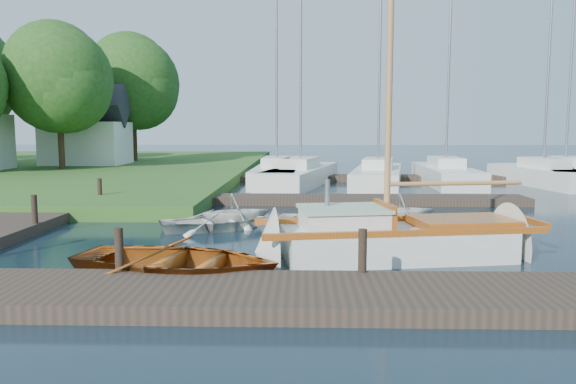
{
  "coord_description": "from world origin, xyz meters",
  "views": [
    {
      "loc": [
        0.4,
        -15.11,
        2.95
      ],
      "look_at": [
        0.0,
        0.0,
        1.2
      ],
      "focal_mm": 35.0,
      "sensor_mm": 36.0,
      "label": 1
    }
  ],
  "objects_px": {
    "marina_boat_3": "(446,173)",
    "marina_boat_5": "(565,173)",
    "mooring_post_1": "(119,249)",
    "tender_c": "(336,218)",
    "tree_3": "(59,78)",
    "mooring_post_4": "(34,209)",
    "house_c": "(87,133)",
    "tender_b": "(236,208)",
    "tender_d": "(403,206)",
    "tender_a": "(215,219)",
    "marina_boat_0": "(277,173)",
    "mooring_post_5": "(100,189)",
    "sailboat": "(402,243)",
    "dinghy": "(177,256)",
    "marina_boat_1": "(300,174)",
    "marina_boat_2": "(378,175)",
    "mooring_post_2": "(363,251)",
    "tree_7": "(133,82)",
    "marina_boat_4": "(543,174)"
  },
  "relations": [
    {
      "from": "marina_boat_3",
      "to": "marina_boat_5",
      "type": "distance_m",
      "value": 6.36
    },
    {
      "from": "mooring_post_1",
      "to": "tender_c",
      "type": "relative_size",
      "value": 0.23
    },
    {
      "from": "marina_boat_3",
      "to": "tree_3",
      "type": "bearing_deg",
      "value": 82.31
    },
    {
      "from": "mooring_post_4",
      "to": "house_c",
      "type": "relative_size",
      "value": 0.15
    },
    {
      "from": "mooring_post_4",
      "to": "tender_b",
      "type": "height_order",
      "value": "mooring_post_4"
    },
    {
      "from": "tender_d",
      "to": "tree_3",
      "type": "distance_m",
      "value": 24.22
    },
    {
      "from": "tender_a",
      "to": "marina_boat_3",
      "type": "height_order",
      "value": "marina_boat_3"
    },
    {
      "from": "marina_boat_0",
      "to": "tree_3",
      "type": "xyz_separation_m",
      "value": [
        -13.03,
        3.82,
        5.23
      ]
    },
    {
      "from": "marina_boat_5",
      "to": "mooring_post_5",
      "type": "bearing_deg",
      "value": 130.35
    },
    {
      "from": "sailboat",
      "to": "tender_b",
      "type": "xyz_separation_m",
      "value": [
        -4.23,
        3.97,
        0.2
      ]
    },
    {
      "from": "mooring_post_5",
      "to": "sailboat",
      "type": "height_order",
      "value": "sailboat"
    },
    {
      "from": "dinghy",
      "to": "tender_d",
      "type": "relative_size",
      "value": 2.11
    },
    {
      "from": "marina_boat_1",
      "to": "house_c",
      "type": "xyz_separation_m",
      "value": [
        -14.28,
        8.29,
        2.02
      ]
    },
    {
      "from": "mooring_post_5",
      "to": "marina_boat_5",
      "type": "distance_m",
      "value": 23.34
    },
    {
      "from": "mooring_post_5",
      "to": "marina_boat_2",
      "type": "bearing_deg",
      "value": 36.3
    },
    {
      "from": "marina_boat_5",
      "to": "marina_boat_3",
      "type": "bearing_deg",
      "value": 109.24
    },
    {
      "from": "mooring_post_4",
      "to": "marina_boat_2",
      "type": "xyz_separation_m",
      "value": [
        11.18,
        13.22,
        -0.14
      ]
    },
    {
      "from": "marina_boat_0",
      "to": "marina_boat_1",
      "type": "bearing_deg",
      "value": -110.91
    },
    {
      "from": "mooring_post_5",
      "to": "tree_3",
      "type": "bearing_deg",
      "value": 118.2
    },
    {
      "from": "mooring_post_2",
      "to": "marina_boat_5",
      "type": "bearing_deg",
      "value": 57.2
    },
    {
      "from": "mooring_post_2",
      "to": "tree_7",
      "type": "distance_m",
      "value": 34.3
    },
    {
      "from": "tender_b",
      "to": "tender_c",
      "type": "relative_size",
      "value": 0.6
    },
    {
      "from": "dinghy",
      "to": "tree_7",
      "type": "distance_m",
      "value": 32.51
    },
    {
      "from": "tender_c",
      "to": "marina_boat_5",
      "type": "xyz_separation_m",
      "value": [
        12.87,
        13.9,
        0.21
      ]
    },
    {
      "from": "mooring_post_4",
      "to": "dinghy",
      "type": "relative_size",
      "value": 0.19
    },
    {
      "from": "tender_a",
      "to": "marina_boat_2",
      "type": "height_order",
      "value": "marina_boat_2"
    },
    {
      "from": "mooring_post_2",
      "to": "marina_boat_2",
      "type": "distance_m",
      "value": 18.41
    },
    {
      "from": "tender_b",
      "to": "marina_boat_5",
      "type": "height_order",
      "value": "marina_boat_5"
    },
    {
      "from": "tender_d",
      "to": "marina_boat_3",
      "type": "height_order",
      "value": "marina_boat_3"
    },
    {
      "from": "tender_c",
      "to": "marina_boat_3",
      "type": "relative_size",
      "value": 0.28
    },
    {
      "from": "mooring_post_5",
      "to": "tender_b",
      "type": "distance_m",
      "value": 6.49
    },
    {
      "from": "tender_d",
      "to": "tree_3",
      "type": "xyz_separation_m",
      "value": [
        -17.51,
        15.87,
        5.29
      ]
    },
    {
      "from": "tender_d",
      "to": "house_c",
      "type": "bearing_deg",
      "value": 37.92
    },
    {
      "from": "mooring_post_1",
      "to": "tender_a",
      "type": "distance_m",
      "value": 5.93
    },
    {
      "from": "marina_boat_4",
      "to": "marina_boat_5",
      "type": "distance_m",
      "value": 1.82
    },
    {
      "from": "dinghy",
      "to": "tender_d",
      "type": "height_order",
      "value": "tender_d"
    },
    {
      "from": "mooring_post_5",
      "to": "tree_3",
      "type": "relative_size",
      "value": 0.09
    },
    {
      "from": "mooring_post_1",
      "to": "marina_boat_5",
      "type": "xyz_separation_m",
      "value": [
        17.22,
        19.73,
        -0.13
      ]
    },
    {
      "from": "marina_boat_1",
      "to": "marina_boat_2",
      "type": "xyz_separation_m",
      "value": [
        3.91,
        -0.49,
        -0.0
      ]
    },
    {
      "from": "mooring_post_2",
      "to": "marina_boat_1",
      "type": "height_order",
      "value": "marina_boat_1"
    },
    {
      "from": "mooring_post_2",
      "to": "mooring_post_5",
      "type": "xyz_separation_m",
      "value": [
        -8.5,
        10.0,
        0.0
      ]
    },
    {
      "from": "mooring_post_2",
      "to": "marina_boat_4",
      "type": "distance_m",
      "value": 21.84
    },
    {
      "from": "tender_a",
      "to": "tree_7",
      "type": "xyz_separation_m",
      "value": [
        -9.85,
        25.19,
        5.88
      ]
    },
    {
      "from": "mooring_post_1",
      "to": "mooring_post_5",
      "type": "bearing_deg",
      "value": 111.8
    },
    {
      "from": "marina_boat_2",
      "to": "tree_7",
      "type": "relative_size",
      "value": 1.11
    },
    {
      "from": "tender_a",
      "to": "tender_d",
      "type": "distance_m",
      "value": 5.82
    },
    {
      "from": "sailboat",
      "to": "marina_boat_5",
      "type": "xyz_separation_m",
      "value": [
        11.57,
        17.28,
        0.23
      ]
    },
    {
      "from": "mooring_post_5",
      "to": "marina_boat_3",
      "type": "height_order",
      "value": "marina_boat_3"
    },
    {
      "from": "house_c",
      "to": "tree_7",
      "type": "bearing_deg",
      "value": 63.69
    },
    {
      "from": "mooring_post_2",
      "to": "tender_b",
      "type": "height_order",
      "value": "mooring_post_2"
    }
  ]
}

